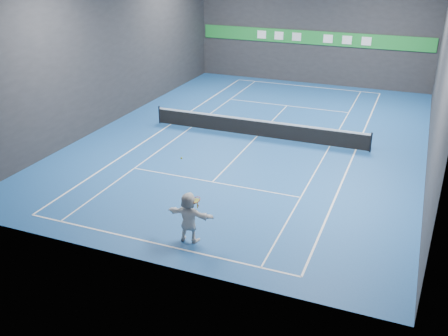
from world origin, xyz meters
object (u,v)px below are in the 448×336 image
at_px(tennis_ball, 181,158).
at_px(tennis_racket, 197,201).
at_px(player, 189,217).
at_px(tennis_net, 257,127).

bearing_deg(tennis_ball, tennis_racket, -14.08).
distance_m(player, tennis_net, 11.31).
xyz_separation_m(player, tennis_racket, (0.30, 0.05, 0.69)).
relative_size(player, tennis_racket, 4.14).
height_order(tennis_ball, tennis_racket, tennis_ball).
relative_size(player, tennis_ball, 26.63).
height_order(tennis_net, tennis_racket, tennis_racket).
bearing_deg(tennis_ball, tennis_net, 94.39).
relative_size(tennis_ball, tennis_net, 0.01).
bearing_deg(tennis_ball, player, -32.61).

